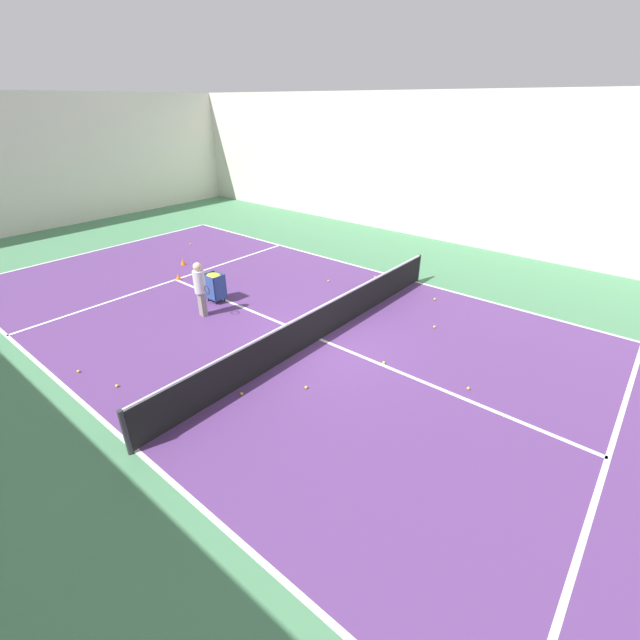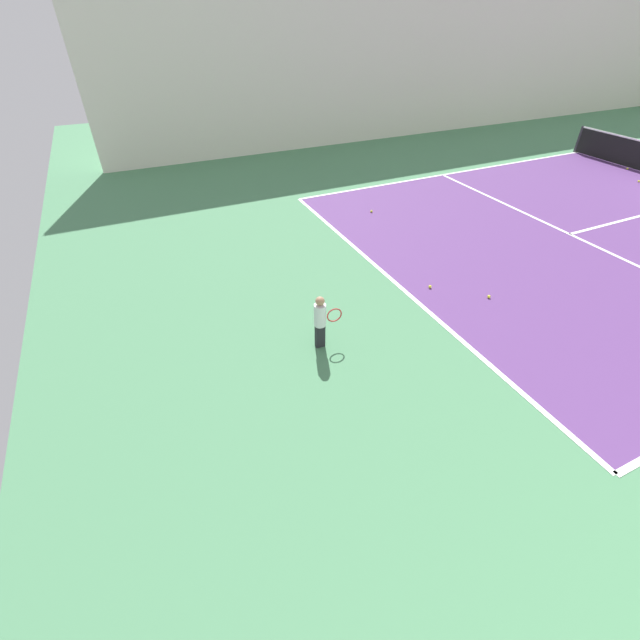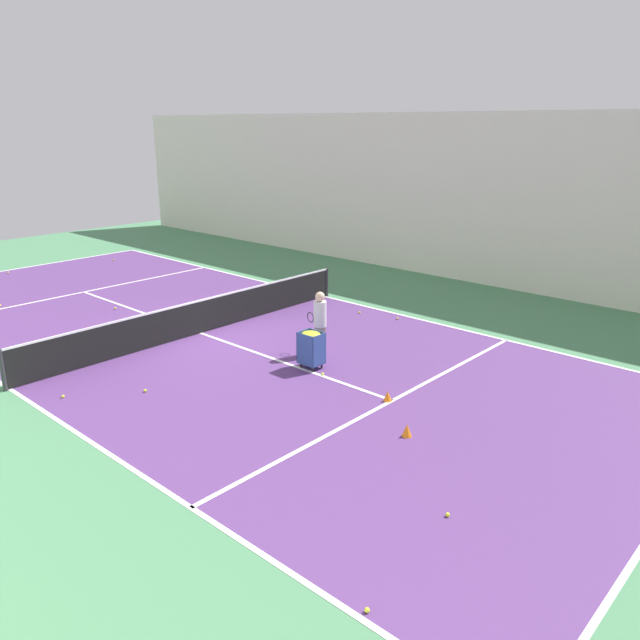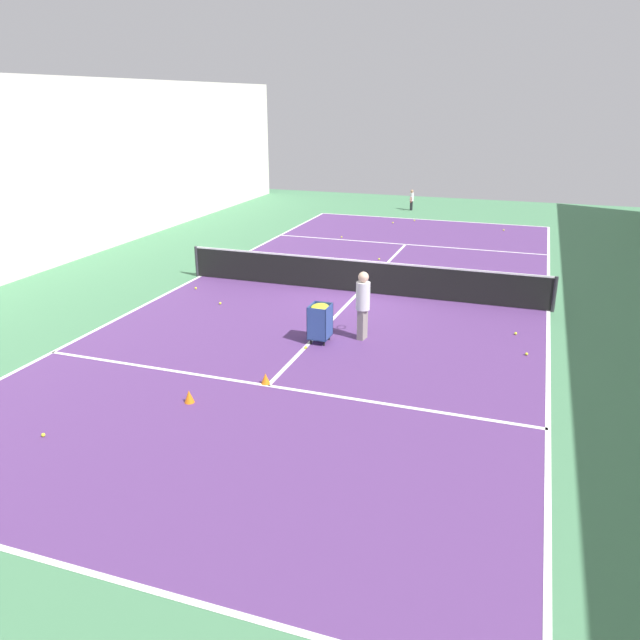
# 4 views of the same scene
# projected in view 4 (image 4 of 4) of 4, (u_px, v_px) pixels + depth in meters

# --- Properties ---
(ground_plane) EXTENTS (39.47, 39.47, 0.00)m
(ground_plane) POSITION_uv_depth(u_px,v_px,m) (359.00, 292.00, 18.75)
(ground_plane) COLOR #477F56
(court_playing_area) EXTENTS (10.79, 24.84, 0.00)m
(court_playing_area) POSITION_uv_depth(u_px,v_px,m) (359.00, 292.00, 18.75)
(court_playing_area) COLOR #563370
(court_playing_area) RESTS_ON ground
(line_baseline_near) EXTENTS (10.79, 0.10, 0.00)m
(line_baseline_near) POSITION_uv_depth(u_px,v_px,m) (429.00, 220.00, 29.80)
(line_baseline_near) COLOR white
(line_baseline_near) RESTS_ON ground
(line_baseline_far) EXTENTS (10.79, 0.10, 0.00)m
(line_baseline_far) POSITION_uv_depth(u_px,v_px,m) (86.00, 572.00, 7.70)
(line_baseline_far) COLOR white
(line_baseline_far) RESTS_ON ground
(line_sideline_left) EXTENTS (0.10, 24.84, 0.00)m
(line_sideline_left) POSITION_uv_depth(u_px,v_px,m) (548.00, 311.00, 17.09)
(line_sideline_left) COLOR white
(line_sideline_left) RESTS_ON ground
(line_sideline_right) EXTENTS (0.10, 24.84, 0.00)m
(line_sideline_right) POSITION_uv_depth(u_px,v_px,m) (200.00, 276.00, 20.42)
(line_sideline_right) COLOR white
(line_sideline_right) RESTS_ON ground
(line_service_near) EXTENTS (10.79, 0.10, 0.00)m
(line_service_near) POSITION_uv_depth(u_px,v_px,m) (405.00, 244.00, 24.83)
(line_service_near) COLOR white
(line_service_near) RESTS_ON ground
(line_service_far) EXTENTS (10.79, 0.10, 0.00)m
(line_service_far) POSITION_uv_depth(u_px,v_px,m) (268.00, 386.00, 12.67)
(line_service_far) COLOR white
(line_service_far) RESTS_ON ground
(line_centre_service) EXTENTS (0.10, 13.66, 0.00)m
(line_centre_service) POSITION_uv_depth(u_px,v_px,m) (359.00, 292.00, 18.75)
(line_centre_service) COLOR white
(line_centre_service) RESTS_ON ground
(hall_enclosure_right) EXTENTS (0.15, 35.77, 6.22)m
(hall_enclosure_right) POSITION_uv_depth(u_px,v_px,m) (53.00, 173.00, 21.03)
(hall_enclosure_right) COLOR silver
(hall_enclosure_right) RESTS_ON ground
(tennis_net) EXTENTS (11.09, 0.10, 1.00)m
(tennis_net) POSITION_uv_depth(u_px,v_px,m) (359.00, 276.00, 18.58)
(tennis_net) COLOR #2D2D33
(tennis_net) RESTS_ON ground
(player_near_baseline) EXTENTS (0.23, 0.55, 1.05)m
(player_near_baseline) POSITION_uv_depth(u_px,v_px,m) (412.00, 199.00, 32.16)
(player_near_baseline) COLOR black
(player_near_baseline) RESTS_ON ground
(coach_at_net) EXTENTS (0.39, 0.69, 1.68)m
(coach_at_net) POSITION_uv_depth(u_px,v_px,m) (363.00, 301.00, 14.83)
(coach_at_net) COLOR gray
(coach_at_net) RESTS_ON ground
(ball_cart) EXTENTS (0.47, 0.56, 0.95)m
(ball_cart) POSITION_uv_depth(u_px,v_px,m) (320.00, 316.00, 14.73)
(ball_cart) COLOR #2D478C
(ball_cart) RESTS_ON ground
(training_cone_0) EXTENTS (0.19, 0.19, 0.23)m
(training_cone_0) POSITION_uv_depth(u_px,v_px,m) (265.00, 379.00, 12.73)
(training_cone_0) COLOR orange
(training_cone_0) RESTS_ON ground
(training_cone_1) EXTENTS (0.20, 0.20, 0.25)m
(training_cone_1) POSITION_uv_depth(u_px,v_px,m) (189.00, 396.00, 11.95)
(training_cone_1) COLOR orange
(training_cone_1) RESTS_ON ground
(tennis_ball_0) EXTENTS (0.07, 0.07, 0.07)m
(tennis_ball_0) POSITION_uv_depth(u_px,v_px,m) (393.00, 223.00, 28.96)
(tennis_ball_0) COLOR yellow
(tennis_ball_0) RESTS_ON ground
(tennis_ball_1) EXTENTS (0.07, 0.07, 0.07)m
(tennis_ball_1) POSITION_uv_depth(u_px,v_px,m) (414.00, 220.00, 29.48)
(tennis_ball_1) COLOR yellow
(tennis_ball_1) RESTS_ON ground
(tennis_ball_2) EXTENTS (0.07, 0.07, 0.07)m
(tennis_ball_2) POSITION_uv_depth(u_px,v_px,m) (504.00, 230.00, 27.35)
(tennis_ball_2) COLOR yellow
(tennis_ball_2) RESTS_ON ground
(tennis_ball_3) EXTENTS (0.07, 0.07, 0.07)m
(tennis_ball_3) POSITION_uv_depth(u_px,v_px,m) (306.00, 347.00, 14.52)
(tennis_ball_3) COLOR yellow
(tennis_ball_3) RESTS_ON ground
(tennis_ball_4) EXTENTS (0.07, 0.07, 0.07)m
(tennis_ball_4) POSITION_uv_depth(u_px,v_px,m) (379.00, 259.00, 22.45)
(tennis_ball_4) COLOR yellow
(tennis_ball_4) RESTS_ON ground
(tennis_ball_5) EXTENTS (0.07, 0.07, 0.07)m
(tennis_ball_5) POSITION_uv_depth(u_px,v_px,m) (342.00, 237.00, 25.99)
(tennis_ball_5) COLOR yellow
(tennis_ball_5) RESTS_ON ground
(tennis_ball_6) EXTENTS (0.07, 0.07, 0.07)m
(tennis_ball_6) POSITION_uv_depth(u_px,v_px,m) (220.00, 303.00, 17.64)
(tennis_ball_6) COLOR yellow
(tennis_ball_6) RESTS_ON ground
(tennis_ball_7) EXTENTS (0.07, 0.07, 0.07)m
(tennis_ball_7) POSITION_uv_depth(u_px,v_px,m) (245.00, 269.00, 21.20)
(tennis_ball_7) COLOR yellow
(tennis_ball_7) RESTS_ON ground
(tennis_ball_8) EXTENTS (0.07, 0.07, 0.07)m
(tennis_ball_8) POSITION_uv_depth(u_px,v_px,m) (303.00, 267.00, 21.42)
(tennis_ball_8) COLOR yellow
(tennis_ball_8) RESTS_ON ground
(tennis_ball_9) EXTENTS (0.07, 0.07, 0.07)m
(tennis_ball_9) POSITION_uv_depth(u_px,v_px,m) (196.00, 288.00, 19.03)
(tennis_ball_9) COLOR yellow
(tennis_ball_9) RESTS_ON ground
(tennis_ball_10) EXTENTS (0.07, 0.07, 0.07)m
(tennis_ball_10) POSITION_uv_depth(u_px,v_px,m) (516.00, 333.00, 15.38)
(tennis_ball_10) COLOR yellow
(tennis_ball_10) RESTS_ON ground
(tennis_ball_11) EXTENTS (0.07, 0.07, 0.07)m
(tennis_ball_11) POSITION_uv_depth(u_px,v_px,m) (461.00, 299.00, 18.02)
(tennis_ball_11) COLOR yellow
(tennis_ball_11) RESTS_ON ground
(tennis_ball_12) EXTENTS (0.07, 0.07, 0.07)m
(tennis_ball_12) POSITION_uv_depth(u_px,v_px,m) (527.00, 354.00, 14.16)
(tennis_ball_12) COLOR yellow
(tennis_ball_12) RESTS_ON ground
(tennis_ball_14) EXTENTS (0.07, 0.07, 0.07)m
(tennis_ball_14) POSITION_uv_depth(u_px,v_px,m) (43.00, 435.00, 10.76)
(tennis_ball_14) COLOR yellow
(tennis_ball_14) RESTS_ON ground
(tennis_ball_15) EXTENTS (0.07, 0.07, 0.07)m
(tennis_ball_15) POSITION_uv_depth(u_px,v_px,m) (430.00, 286.00, 19.20)
(tennis_ball_15) COLOR yellow
(tennis_ball_15) RESTS_ON ground
(tennis_ball_16) EXTENTS (0.07, 0.07, 0.07)m
(tennis_ball_16) POSITION_uv_depth(u_px,v_px,m) (373.00, 274.00, 20.53)
(tennis_ball_16) COLOR yellow
(tennis_ball_16) RESTS_ON ground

